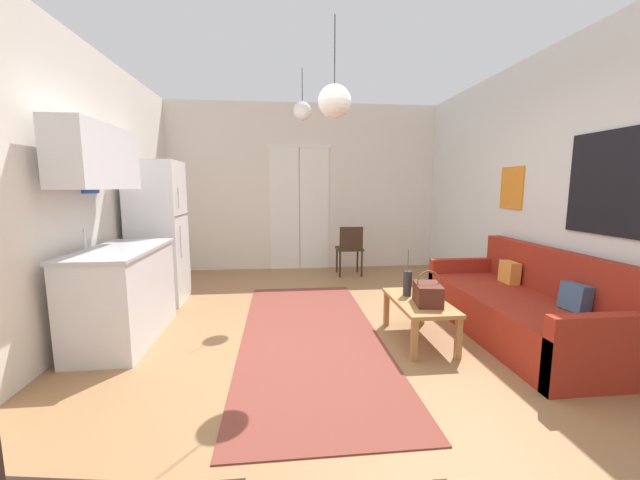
# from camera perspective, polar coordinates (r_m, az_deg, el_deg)

# --- Properties ---
(ground_plane) EXTENTS (5.28, 7.61, 0.10)m
(ground_plane) POSITION_cam_1_polar(r_m,az_deg,el_deg) (3.50, 1.83, -17.50)
(ground_plane) COLOR #996D44
(wall_back) EXTENTS (4.88, 0.13, 2.89)m
(wall_back) POSITION_cam_1_polar(r_m,az_deg,el_deg) (6.69, -2.37, 7.90)
(wall_back) COLOR silver
(wall_back) RESTS_ON ground_plane
(wall_right) EXTENTS (0.12, 7.21, 2.89)m
(wall_right) POSITION_cam_1_polar(r_m,az_deg,el_deg) (4.21, 36.35, 6.35)
(wall_right) COLOR silver
(wall_right) RESTS_ON ground_plane
(wall_left) EXTENTS (0.12, 7.21, 2.89)m
(wall_left) POSITION_cam_1_polar(r_m,az_deg,el_deg) (3.68, -38.31, 6.15)
(wall_left) COLOR silver
(wall_left) RESTS_ON ground_plane
(area_rug) EXTENTS (1.33, 3.40, 0.01)m
(area_rug) POSITION_cam_1_polar(r_m,az_deg,el_deg) (3.83, -1.48, -14.25)
(area_rug) COLOR brown
(area_rug) RESTS_ON ground_plane
(couch) EXTENTS (0.90, 2.15, 0.86)m
(couch) POSITION_cam_1_polar(r_m,az_deg,el_deg) (4.23, 28.74, -9.30)
(couch) COLOR maroon
(couch) RESTS_ON ground_plane
(coffee_table) EXTENTS (0.47, 0.91, 0.40)m
(coffee_table) POSITION_cam_1_polar(r_m,az_deg,el_deg) (3.72, 14.91, -9.68)
(coffee_table) COLOR #A87542
(coffee_table) RESTS_ON ground_plane
(bamboo_vase) EXTENTS (0.08, 0.08, 0.47)m
(bamboo_vase) POSITION_cam_1_polar(r_m,az_deg,el_deg) (3.79, 13.21, -6.45)
(bamboo_vase) COLOR #2D2D33
(bamboo_vase) RESTS_ON coffee_table
(handbag) EXTENTS (0.28, 0.37, 0.31)m
(handbag) POSITION_cam_1_polar(r_m,az_deg,el_deg) (3.58, 16.14, -7.86)
(handbag) COLOR #512319
(handbag) RESTS_ON coffee_table
(refrigerator) EXTENTS (0.62, 0.65, 1.78)m
(refrigerator) POSITION_cam_1_polar(r_m,az_deg,el_deg) (5.10, -23.51, 1.01)
(refrigerator) COLOR white
(refrigerator) RESTS_ON ground_plane
(kitchen_counter) EXTENTS (0.62, 1.32, 2.01)m
(kitchen_counter) POSITION_cam_1_polar(r_m,az_deg,el_deg) (4.01, -28.58, -3.07)
(kitchen_counter) COLOR silver
(kitchen_counter) RESTS_ON ground_plane
(accent_chair) EXTENTS (0.42, 0.40, 0.82)m
(accent_chair) POSITION_cam_1_polar(r_m,az_deg,el_deg) (6.16, 4.58, -1.08)
(accent_chair) COLOR #382619
(accent_chair) RESTS_ON ground_plane
(pendant_lamp_near) EXTENTS (0.29, 0.29, 0.84)m
(pendant_lamp_near) POSITION_cam_1_polar(r_m,az_deg,el_deg) (3.43, 2.23, 20.40)
(pendant_lamp_near) COLOR black
(pendant_lamp_far) EXTENTS (0.22, 0.22, 0.62)m
(pendant_lamp_far) POSITION_cam_1_polar(r_m,az_deg,el_deg) (4.87, -2.72, 19.10)
(pendant_lamp_far) COLOR black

